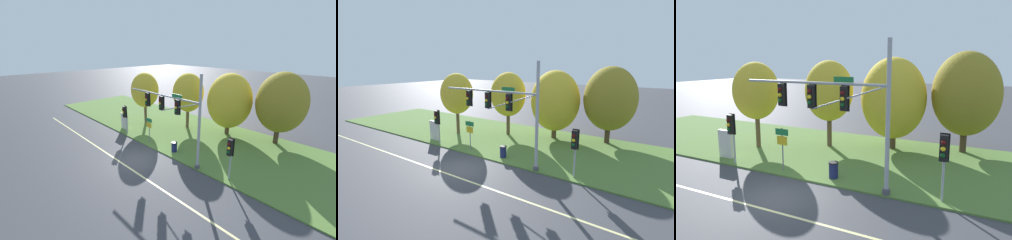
# 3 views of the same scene
# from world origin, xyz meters

# --- Properties ---
(ground_plane) EXTENTS (160.00, 160.00, 0.00)m
(ground_plane) POSITION_xyz_m (0.00, 0.00, 0.00)
(ground_plane) COLOR #3D3D42
(lane_stripe) EXTENTS (36.00, 0.16, 0.01)m
(lane_stripe) POSITION_xyz_m (0.00, -1.20, 0.00)
(lane_stripe) COLOR beige
(lane_stripe) RESTS_ON ground
(grass_verge) EXTENTS (48.00, 11.50, 0.10)m
(grass_verge) POSITION_xyz_m (0.00, 8.25, 0.05)
(grass_verge) COLOR #517533
(grass_verge) RESTS_ON ground
(traffic_signal_mast) EXTENTS (8.82, 0.49, 7.55)m
(traffic_signal_mast) POSITION_xyz_m (2.05, 2.70, 4.39)
(traffic_signal_mast) COLOR #9EA0A5
(traffic_signal_mast) RESTS_ON grass_verge
(pedestrian_signal_near_kerb) EXTENTS (0.46, 0.55, 3.30)m
(pedestrian_signal_near_kerb) POSITION_xyz_m (7.33, 3.03, 2.51)
(pedestrian_signal_near_kerb) COLOR #9EA0A5
(pedestrian_signal_near_kerb) RESTS_ON grass_verge
(pedestrian_signal_further_along) EXTENTS (0.46, 0.55, 3.25)m
(pedestrian_signal_further_along) POSITION_xyz_m (-5.61, 2.71, 2.47)
(pedestrian_signal_further_along) COLOR #9EA0A5
(pedestrian_signal_further_along) RESTS_ON grass_verge
(route_sign_post) EXTENTS (0.92, 0.08, 2.60)m
(route_sign_post) POSITION_xyz_m (-2.01, 3.19, 1.85)
(route_sign_post) COLOR slate
(route_sign_post) RESTS_ON grass_verge
(tree_nearest_road) EXTENTS (3.40, 3.40, 6.40)m
(tree_nearest_road) POSITION_xyz_m (-7.06, 6.66, 4.36)
(tree_nearest_road) COLOR brown
(tree_nearest_road) RESTS_ON grass_verge
(tree_left_of_mast) EXTENTS (3.64, 3.64, 6.52)m
(tree_left_of_mast) POSITION_xyz_m (-2.42, 9.44, 4.33)
(tree_left_of_mast) COLOR brown
(tree_left_of_mast) RESTS_ON grass_verge
(tree_behind_signpost) EXTENTS (4.78, 4.78, 6.76)m
(tree_behind_signpost) POSITION_xyz_m (2.10, 11.06, 3.86)
(tree_behind_signpost) COLOR #4C3823
(tree_behind_signpost) RESTS_ON grass_verge
(tree_mid_verge) EXTENTS (4.74, 4.74, 7.16)m
(tree_mid_verge) POSITION_xyz_m (6.94, 12.43, 4.29)
(tree_mid_verge) COLOR #423021
(tree_mid_verge) RESTS_ON grass_verge
(info_kiosk) EXTENTS (1.10, 0.24, 1.90)m
(info_kiosk) POSITION_xyz_m (-7.08, 3.52, 1.04)
(info_kiosk) COLOR beige
(info_kiosk) RESTS_ON grass_verge
(trash_bin) EXTENTS (0.56, 0.56, 0.93)m
(trash_bin) POSITION_xyz_m (1.30, 3.48, 0.57)
(trash_bin) COLOR #191E4C
(trash_bin) RESTS_ON grass_verge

